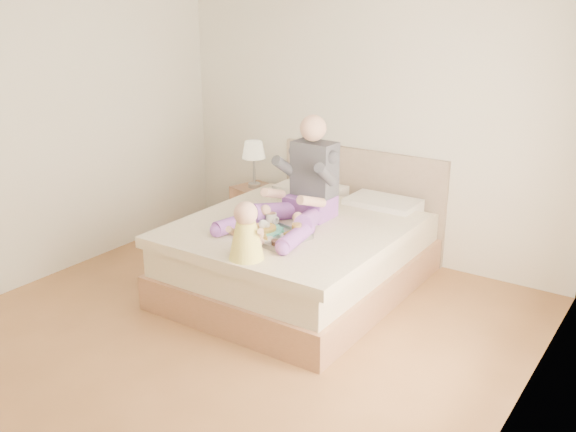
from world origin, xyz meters
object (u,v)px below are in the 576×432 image
Objects in this scene: bed at (306,250)px; adult at (302,191)px; baby at (247,235)px; nightstand at (257,212)px; tray at (273,232)px.

adult reaches higher than bed.
bed is 1.08m from baby.
bed is 0.56m from adult.
baby is (0.11, -0.88, -0.09)m from adult.
tray is at bearing -34.64° from nightstand.
nightstand is 1.45m from adult.
bed is at bearing 104.52° from tray.
baby reaches higher than nightstand.
adult is at bearing -22.68° from nightstand.
tray is (1.07, -1.22, 0.38)m from nightstand.
bed is at bearing 74.06° from baby.
adult is at bearing -83.70° from bed.
nightstand is 1.25× the size of baby.
nightstand is (-1.04, 0.71, -0.05)m from bed.
tray is 1.39× the size of baby.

